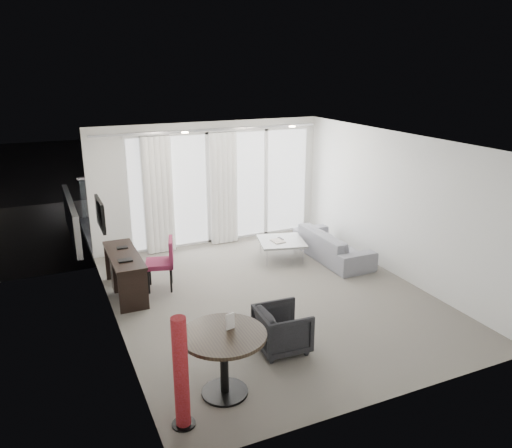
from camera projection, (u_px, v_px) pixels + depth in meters
name	position (u px, v px, depth m)	size (l,w,h in m)	color
floor	(271.00, 296.00, 8.37)	(5.00, 6.00, 0.00)	#666158
ceiling	(272.00, 141.00, 7.58)	(5.00, 6.00, 0.00)	white
wall_left	(111.00, 245.00, 7.00)	(0.00, 6.00, 2.60)	silver
wall_right	(397.00, 205.00, 8.95)	(0.00, 6.00, 2.60)	silver
wall_front	(393.00, 300.00, 5.37)	(5.00, 0.00, 2.60)	silver
window_panel	(223.00, 187.00, 10.72)	(4.00, 0.02, 2.38)	white
window_frame	(224.00, 187.00, 10.70)	(4.10, 0.06, 2.44)	white
curtain_left	(159.00, 196.00, 10.01)	(0.60, 0.20, 2.38)	white
curtain_right	(224.00, 189.00, 10.55)	(0.60, 0.20, 2.38)	white
curtain_track	(211.00, 130.00, 10.07)	(4.80, 0.04, 0.04)	#B2B2B7
downlight_a	(185.00, 132.00, 8.62)	(0.12, 0.12, 0.02)	#FFE0B2
downlight_b	(292.00, 127.00, 9.44)	(0.12, 0.12, 0.02)	#FFE0B2
desk	(125.00, 274.00, 8.38)	(0.48, 1.52, 0.71)	black
tv	(100.00, 214.00, 8.26)	(0.05, 0.80, 0.50)	black
desk_chair	(160.00, 264.00, 8.53)	(0.49, 0.46, 0.91)	maroon
round_table	(224.00, 364.00, 5.79)	(1.00, 1.00, 0.80)	black
menu_card	(230.00, 335.00, 5.79)	(0.11, 0.02, 0.20)	white
red_lamp	(181.00, 373.00, 5.19)	(0.26, 0.26, 1.29)	maroon
tub_armchair	(282.00, 329.00, 6.73)	(0.65, 0.67, 0.61)	black
coffee_table	(281.00, 250.00, 9.93)	(0.87, 0.87, 0.39)	gray
remote	(281.00, 240.00, 9.95)	(0.05, 0.14, 0.02)	black
magazine	(278.00, 243.00, 9.82)	(0.21, 0.27, 0.02)	gray
sofa	(333.00, 245.00, 9.94)	(1.95, 0.76, 0.57)	slate
terrace_slab	(203.00, 223.00, 12.42)	(5.60, 3.00, 0.12)	#4D4D50
rattan_chair_a	(228.00, 206.00, 12.07)	(0.61, 0.61, 0.90)	brown
rattan_chair_b	(280.00, 196.00, 12.97)	(0.61, 0.61, 0.90)	brown
rattan_table	(268.00, 213.00, 12.18)	(0.51, 0.51, 0.51)	brown
balustrade	(185.00, 189.00, 13.51)	(5.50, 0.06, 1.05)	#B2B2B7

